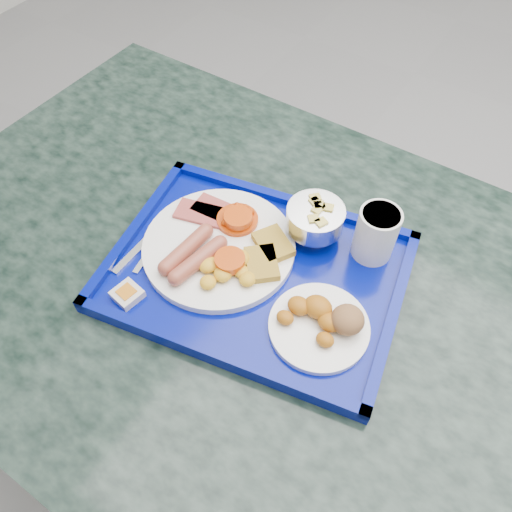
{
  "coord_description": "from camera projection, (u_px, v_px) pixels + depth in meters",
  "views": [
    {
      "loc": [
        -0.1,
        -1.09,
        1.52
      ],
      "look_at": [
        -0.36,
        -0.68,
        0.88
      ],
      "focal_mm": 35.0,
      "sensor_mm": 36.0,
      "label": 1
    }
  ],
  "objects": [
    {
      "name": "fruit_bowl",
      "position": [
        315.0,
        218.0,
        0.84
      ],
      "size": [
        0.1,
        0.1,
        0.07
      ],
      "color": "silver",
      "rests_on": "tray"
    },
    {
      "name": "tray",
      "position": [
        256.0,
        273.0,
        0.84
      ],
      "size": [
        0.53,
        0.43,
        0.03
      ],
      "rotation": [
        0.0,
        0.0,
        0.18
      ],
      "color": "#020E83",
      "rests_on": "table"
    },
    {
      "name": "bread_plate",
      "position": [
        323.0,
        322.0,
        0.75
      ],
      "size": [
        0.15,
        0.15,
        0.05
      ],
      "rotation": [
        0.0,
        0.0,
        0.38
      ],
      "color": "white",
      "rests_on": "tray"
    },
    {
      "name": "knife",
      "position": [
        151.0,
        236.0,
        0.87
      ],
      "size": [
        0.01,
        0.19,
        0.0
      ],
      "primitive_type": "cube",
      "rotation": [
        0.0,
        0.0,
        0.0
      ],
      "color": "silver",
      "rests_on": "tray"
    },
    {
      "name": "juice_cup",
      "position": [
        376.0,
        232.0,
        0.81
      ],
      "size": [
        0.07,
        0.07,
        0.1
      ],
      "color": "white",
      "rests_on": "tray"
    },
    {
      "name": "spoon",
      "position": [
        180.0,
        225.0,
        0.89
      ],
      "size": [
        0.05,
        0.17,
        0.01
      ],
      "rotation": [
        0.0,
        0.0,
        0.18
      ],
      "color": "silver",
      "rests_on": "tray"
    },
    {
      "name": "jam_packet",
      "position": [
        127.0,
        294.0,
        0.79
      ],
      "size": [
        0.05,
        0.05,
        0.02
      ],
      "rotation": [
        0.0,
        0.0,
        -0.17
      ],
      "color": "silver",
      "rests_on": "tray"
    },
    {
      "name": "main_plate",
      "position": [
        221.0,
        247.0,
        0.84
      ],
      "size": [
        0.26,
        0.26,
        0.04
      ],
      "rotation": [
        0.0,
        0.0,
        -0.24
      ],
      "color": "white",
      "rests_on": "tray"
    },
    {
      "name": "table",
      "position": [
        252.0,
        335.0,
        1.01
      ],
      "size": [
        1.33,
        0.89,
        0.82
      ],
      "rotation": [
        0.0,
        0.0,
        -0.01
      ],
      "color": "slate",
      "rests_on": "floor"
    },
    {
      "name": "floor",
      "position": [
        450.0,
        321.0,
        1.73
      ],
      "size": [
        6.0,
        6.0,
        0.0
      ],
      "primitive_type": "plane",
      "color": "gray",
      "rests_on": "ground"
    }
  ]
}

